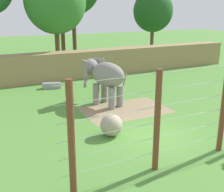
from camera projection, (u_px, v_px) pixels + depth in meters
ground_plane at (154, 136)px, 13.92m from camera, size 120.00×120.00×0.00m
dirt_patch at (125, 110)px, 17.65m from camera, size 5.31×3.62×0.01m
embankment_wall at (64, 66)px, 25.24m from camera, size 36.00×1.80×2.38m
elephant at (104, 76)px, 18.16m from camera, size 2.24×3.66×2.83m
enrichment_ball at (111, 125)px, 13.88m from camera, size 1.08×1.08×1.08m
cable_fence at (192, 114)px, 11.27m from camera, size 11.00×0.24×3.93m
feed_trough at (52, 86)px, 22.39m from camera, size 1.49×0.89×0.44m
tree_right_of_centre at (153, 11)px, 35.19m from camera, size 4.84×4.84×8.29m
tree_far_right at (55, 1)px, 25.68m from camera, size 5.53×5.53×9.53m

